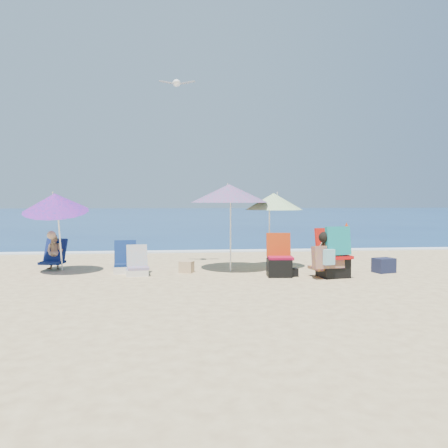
{
  "coord_description": "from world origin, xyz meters",
  "views": [
    {
      "loc": [
        -1.37,
        -9.15,
        1.64
      ],
      "look_at": [
        -0.3,
        1.0,
        1.1
      ],
      "focal_mm": 36.27,
      "sensor_mm": 36.0,
      "label": 1
    }
  ],
  "objects": [
    {
      "name": "bag_black_b",
      "position": [
        1.1,
        0.28,
        0.09
      ],
      "size": [
        0.26,
        0.2,
        0.18
      ],
      "color": "black",
      "rests_on": "ground"
    },
    {
      "name": "person_center",
      "position": [
        1.78,
        0.07,
        0.48
      ],
      "size": [
        0.7,
        0.72,
        0.98
      ],
      "color": "tan",
      "rests_on": "ground"
    },
    {
      "name": "sea",
      "position": [
        0.0,
        45.0,
        -0.05
      ],
      "size": [
        120.0,
        80.0,
        0.12
      ],
      "color": "navy",
      "rests_on": "ground"
    },
    {
      "name": "ground",
      "position": [
        0.0,
        0.0,
        0.0
      ],
      "size": [
        120.0,
        120.0,
        0.0
      ],
      "color": "#D8BC84",
      "rests_on": "ground"
    },
    {
      "name": "umbrella_striped",
      "position": [
        0.94,
        1.46,
        1.61
      ],
      "size": [
        1.81,
        1.81,
        1.84
      ],
      "color": "white",
      "rests_on": "ground"
    },
    {
      "name": "umbrella_blue",
      "position": [
        -4.03,
        1.14,
        1.59
      ],
      "size": [
        1.45,
        1.51,
        1.94
      ],
      "color": "white",
      "rests_on": "ground"
    },
    {
      "name": "foam",
      "position": [
        0.0,
        5.1,
        0.02
      ],
      "size": [
        120.0,
        0.5,
        0.04
      ],
      "color": "white",
      "rests_on": "ground"
    },
    {
      "name": "bag_tan",
      "position": [
        -1.15,
        1.04,
        0.13
      ],
      "size": [
        0.36,
        0.32,
        0.26
      ],
      "color": "tan",
      "rests_on": "ground"
    },
    {
      "name": "seagull",
      "position": [
        -1.35,
        1.73,
        4.4
      ],
      "size": [
        0.85,
        0.39,
        0.15
      ],
      "color": "white"
    },
    {
      "name": "chair_navy",
      "position": [
        -2.53,
        1.22,
        0.19
      ],
      "size": [
        0.57,
        0.68,
        0.71
      ],
      "color": "#0D204A",
      "rests_on": "ground"
    },
    {
      "name": "umbrella_turquoise",
      "position": [
        -0.16,
        1.19,
        1.79
      ],
      "size": [
        1.98,
        1.98,
        2.04
      ],
      "color": "white",
      "rests_on": "ground"
    },
    {
      "name": "camp_chair_right",
      "position": [
        1.94,
        0.09,
        0.39
      ],
      "size": [
        0.7,
        0.8,
        1.09
      ],
      "color": "#BA0D0D",
      "rests_on": "ground"
    },
    {
      "name": "furled_umbrella",
      "position": [
        2.27,
        0.34,
        0.63
      ],
      "size": [
        0.21,
        0.19,
        1.15
      ],
      "color": "#A2150B",
      "rests_on": "ground"
    },
    {
      "name": "camp_chair_left",
      "position": [
        0.83,
        0.35,
        0.28
      ],
      "size": [
        0.6,
        0.6,
        0.92
      ],
      "color": "#A80C2C",
      "rests_on": "ground"
    },
    {
      "name": "chair_rainbow",
      "position": [
        -2.23,
        0.81,
        0.17
      ],
      "size": [
        0.54,
        0.63,
        0.65
      ],
      "color": "#CE6848",
      "rests_on": "ground"
    },
    {
      "name": "bag_navy_b",
      "position": [
        3.3,
        0.58,
        0.16
      ],
      "size": [
        0.51,
        0.44,
        0.33
      ],
      "color": "#181C34",
      "rests_on": "ground"
    },
    {
      "name": "person_left",
      "position": [
        -4.24,
        1.84,
        0.42
      ],
      "size": [
        0.57,
        0.67,
        0.92
      ],
      "color": "tan",
      "rests_on": "ground"
    }
  ]
}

